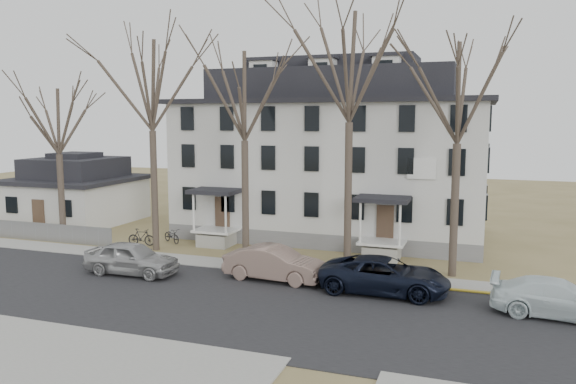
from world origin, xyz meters
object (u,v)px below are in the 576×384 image
at_px(car_white, 559,299).
at_px(bicycle_left, 172,236).
at_px(car_tan, 275,264).
at_px(bicycle_right, 141,238).
at_px(tree_bungalow, 57,117).
at_px(car_silver, 132,259).
at_px(car_navy, 385,276).
at_px(small_house, 77,193).
at_px(tree_far_left, 151,79).
at_px(boarding_house, 333,157).
at_px(tree_mid_left, 244,90).
at_px(tree_center, 350,59).
at_px(tree_mid_right, 459,86).

relative_size(car_white, bicycle_left, 2.91).
bearing_deg(car_tan, bicycle_right, 72.16).
distance_m(tree_bungalow, car_tan, 18.18).
distance_m(car_silver, car_white, 19.98).
xyz_separation_m(tree_bungalow, car_navy, (21.72, -4.09, -7.30)).
relative_size(tree_bungalow, bicycle_left, 6.01).
bearing_deg(bicycle_left, small_house, 99.13).
relative_size(tree_far_left, car_navy, 2.33).
height_order(tree_far_left, car_silver, tree_far_left).
distance_m(tree_far_left, car_white, 24.39).
height_order(boarding_house, tree_bungalow, boarding_house).
relative_size(tree_mid_left, bicycle_left, 7.10).
xyz_separation_m(tree_bungalow, bicycle_left, (6.97, 1.89, -7.65)).
bearing_deg(bicycle_right, tree_center, -99.33).
distance_m(tree_center, car_tan, 11.28).
distance_m(car_silver, bicycle_left, 7.40).
bearing_deg(tree_mid_right, car_silver, -161.41).
xyz_separation_m(tree_mid_left, tree_bungalow, (-13.00, 0.00, -1.48)).
height_order(car_navy, car_white, car_navy).
distance_m(small_house, bicycle_left, 11.92).
distance_m(boarding_house, tree_mid_left, 9.66).
distance_m(tree_mid_left, bicycle_right, 11.73).
distance_m(tree_mid_right, car_tan, 12.64).
bearing_deg(tree_mid_right, tree_bungalow, 180.00).
bearing_deg(tree_center, boarding_house, 110.20).
relative_size(small_house, car_navy, 1.48).
relative_size(tree_far_left, tree_mid_right, 1.08).
height_order(car_silver, bicycle_right, car_silver).
bearing_deg(bicycle_left, car_tan, -91.08).
relative_size(small_house, tree_mid_right, 0.68).
xyz_separation_m(tree_far_left, car_white, (21.88, -4.93, -9.59)).
bearing_deg(tree_mid_left, car_white, -17.23).
height_order(small_house, tree_mid_left, tree_mid_left).
height_order(car_silver, car_tan, car_silver).
bearing_deg(tree_bungalow, tree_mid_right, 0.00).
bearing_deg(bicycle_left, tree_bungalow, 135.73).
relative_size(boarding_house, tree_mid_right, 1.63).
bearing_deg(tree_mid_right, car_white, -48.37).
bearing_deg(bicycle_left, car_navy, -81.53).
bearing_deg(car_white, tree_far_left, 80.91).
bearing_deg(tree_center, tree_bungalow, 180.00).
relative_size(tree_center, car_silver, 2.98).
relative_size(car_tan, car_white, 0.97).
distance_m(small_house, car_navy, 27.74).
bearing_deg(boarding_house, tree_center, -69.80).
height_order(tree_mid_left, bicycle_left, tree_mid_left).
bearing_deg(boarding_house, car_white, -45.45).
xyz_separation_m(tree_center, car_tan, (-2.78, -3.81, -10.25)).
bearing_deg(car_white, tree_center, 67.10).
height_order(boarding_house, car_silver, boarding_house).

